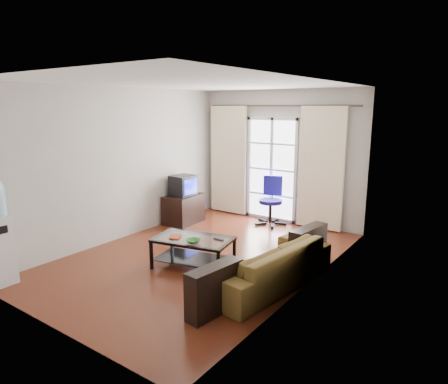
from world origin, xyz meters
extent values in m
plane|color=maroon|center=(0.00, 0.00, 0.00)|extent=(5.20, 5.20, 0.00)
plane|color=white|center=(0.00, 0.00, 2.70)|extent=(5.20, 5.20, 0.00)
cube|color=beige|center=(0.00, 2.60, 1.35)|extent=(3.60, 0.02, 2.70)
cube|color=beige|center=(0.00, -2.60, 1.35)|extent=(3.60, 0.02, 2.70)
cube|color=beige|center=(-1.80, 0.00, 1.35)|extent=(0.02, 5.20, 2.70)
cube|color=beige|center=(1.80, 0.00, 1.35)|extent=(0.02, 5.20, 2.70)
cube|color=white|center=(-0.15, 2.56, 1.07)|extent=(1.01, 0.02, 2.04)
cube|color=white|center=(-0.15, 2.54, 1.07)|extent=(1.16, 0.06, 2.15)
cylinder|color=#4C3F2D|center=(0.00, 2.50, 2.38)|extent=(3.30, 0.04, 0.04)
cube|color=#FFF3CD|center=(-1.20, 2.48, 1.20)|extent=(0.90, 0.07, 2.35)
cube|color=#FFF3CD|center=(0.95, 2.48, 1.20)|extent=(0.90, 0.07, 2.35)
cube|color=gray|center=(0.80, 2.50, 0.33)|extent=(0.64, 0.12, 0.64)
imported|color=brown|center=(1.36, -0.30, 0.30)|extent=(2.23, 1.33, 0.59)
cube|color=silver|center=(0.17, -0.43, 0.46)|extent=(1.26, 0.88, 0.01)
cube|color=black|center=(0.17, -0.43, 0.14)|extent=(1.18, 0.81, 0.01)
cube|color=black|center=(-0.30, -0.83, 0.23)|extent=(0.05, 0.05, 0.46)
cube|color=black|center=(0.76, -0.60, 0.23)|extent=(0.05, 0.05, 0.46)
cube|color=black|center=(-0.42, -0.25, 0.23)|extent=(0.05, 0.05, 0.46)
cube|color=black|center=(0.64, -0.02, 0.23)|extent=(0.05, 0.05, 0.46)
imported|color=green|center=(0.30, -0.58, 0.49)|extent=(0.27, 0.27, 0.05)
imported|color=#A81E14|center=(-0.13, -0.58, 0.47)|extent=(0.30, 0.31, 0.02)
cube|color=black|center=(0.53, -0.28, 0.47)|extent=(0.17, 0.06, 0.02)
cube|color=black|center=(-1.50, 1.29, 0.29)|extent=(0.59, 0.84, 0.59)
cube|color=black|center=(-1.48, 1.26, 0.79)|extent=(0.44, 0.47, 0.41)
cube|color=#0C19E5|center=(-1.27, 1.25, 0.79)|extent=(0.04, 0.36, 0.31)
cube|color=black|center=(-1.66, 1.27, 0.79)|extent=(0.14, 0.31, 0.27)
cylinder|color=black|center=(0.03, 2.21, 0.25)|extent=(0.05, 0.05, 0.49)
cylinder|color=navy|center=(0.03, 2.21, 0.48)|extent=(0.47, 0.47, 0.07)
cube|color=navy|center=(-0.04, 2.42, 0.77)|extent=(0.38, 0.17, 0.41)
cube|color=silver|center=(-1.60, -2.35, 0.47)|extent=(0.30, 0.30, 0.94)
cube|color=black|center=(-1.45, -2.35, 0.79)|extent=(0.04, 0.12, 0.10)
camera|label=1|loc=(3.78, -4.75, 2.37)|focal=32.00mm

